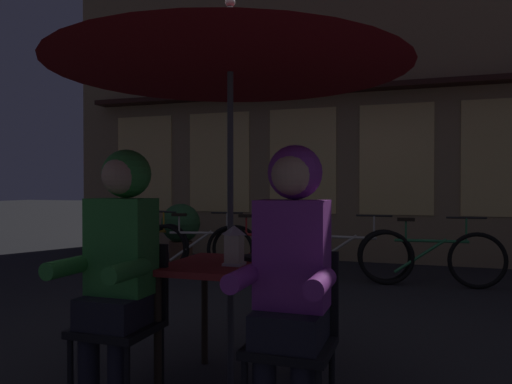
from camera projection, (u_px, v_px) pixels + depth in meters
cafe_table at (230, 280)px, 2.90m from camera, size 0.72×0.72×0.74m
patio_umbrella at (230, 40)px, 2.88m from camera, size 2.10×2.10×2.31m
lantern at (234, 244)px, 2.82m from camera, size 0.11×0.11×0.23m
chair_left at (125, 314)px, 2.70m from camera, size 0.40×0.40×0.87m
chair_right at (294, 330)px, 2.40m from camera, size 0.40×0.40×0.87m
person_left_hooded at (119, 251)px, 2.64m from camera, size 0.45×0.56×1.40m
person_right_hooded at (291, 259)px, 2.34m from camera, size 0.45×0.56×1.40m
shopfront_building at (351, 70)px, 7.99m from camera, size 10.00×0.93×6.20m
bicycle_nearest at (143, 244)px, 7.18m from camera, size 1.66×0.36×0.84m
bicycle_second at (199, 247)px, 6.77m from camera, size 1.65×0.42×0.84m
bicycle_third at (267, 250)px, 6.49m from camera, size 1.68×0.23×0.84m
bicycle_fourth at (343, 253)px, 6.22m from camera, size 1.68×0.13×0.84m
bicycle_fifth at (431, 258)px, 5.78m from camera, size 1.68×0.20×0.84m
book at (254, 258)px, 3.02m from camera, size 0.24×0.22×0.02m
potted_plant at (181, 228)px, 7.54m from camera, size 0.60×0.60×0.92m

